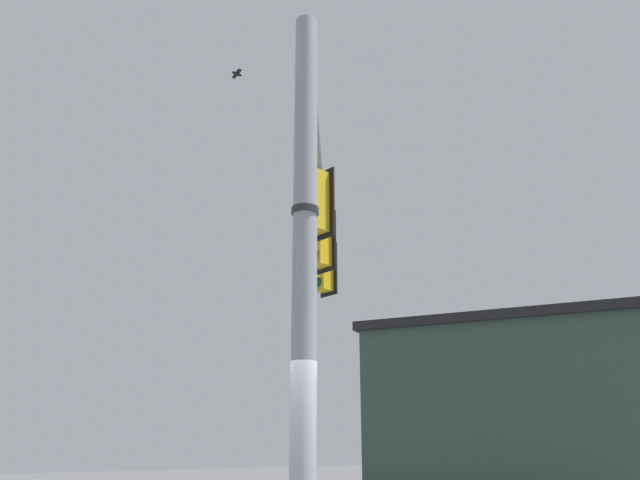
{
  "coord_description": "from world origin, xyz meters",
  "views": [
    {
      "loc": [
        -5.15,
        4.28,
        1.61
      ],
      "look_at": [
        3.41,
        -3.23,
        5.48
      ],
      "focal_mm": 34.34,
      "sensor_mm": 36.0,
      "label": 1
    }
  ],
  "objects_px": {
    "traffic_light_nearest_pole": "(315,202)",
    "traffic_light_mid_outer": "(323,268)",
    "street_name_sign": "(306,220)",
    "traffic_light_mid_inner": "(319,240)",
    "bird_flying": "(237,74)"
  },
  "relations": [
    {
      "from": "street_name_sign",
      "to": "bird_flying",
      "type": "bearing_deg",
      "value": -22.29
    },
    {
      "from": "street_name_sign",
      "to": "traffic_light_mid_outer",
      "type": "bearing_deg",
      "value": -43.29
    },
    {
      "from": "street_name_sign",
      "to": "traffic_light_nearest_pole",
      "type": "bearing_deg",
      "value": -43.07
    },
    {
      "from": "traffic_light_nearest_pole",
      "to": "street_name_sign",
      "type": "xyz_separation_m",
      "value": [
        -1.77,
        1.66,
        -1.23
      ]
    },
    {
      "from": "street_name_sign",
      "to": "bird_flying",
      "type": "distance_m",
      "value": 7.66
    },
    {
      "from": "traffic_light_mid_outer",
      "to": "traffic_light_nearest_pole",
      "type": "bearing_deg",
      "value": 136.57
    },
    {
      "from": "traffic_light_mid_outer",
      "to": "bird_flying",
      "type": "distance_m",
      "value": 4.87
    },
    {
      "from": "traffic_light_nearest_pole",
      "to": "traffic_light_mid_outer",
      "type": "xyz_separation_m",
      "value": [
        2.89,
        -2.73,
        0.0
      ]
    },
    {
      "from": "traffic_light_mid_inner",
      "to": "bird_flying",
      "type": "distance_m",
      "value": 4.69
    },
    {
      "from": "bird_flying",
      "to": "traffic_light_mid_inner",
      "type": "bearing_deg",
      "value": -150.1
    },
    {
      "from": "traffic_light_nearest_pole",
      "to": "bird_flying",
      "type": "xyz_separation_m",
      "value": [
        3.18,
        -0.37,
        4.25
      ]
    },
    {
      "from": "traffic_light_nearest_pole",
      "to": "traffic_light_mid_outer",
      "type": "distance_m",
      "value": 3.98
    },
    {
      "from": "traffic_light_mid_inner",
      "to": "street_name_sign",
      "type": "bearing_deg",
      "value": 136.77
    },
    {
      "from": "traffic_light_mid_outer",
      "to": "street_name_sign",
      "type": "bearing_deg",
      "value": 136.71
    },
    {
      "from": "traffic_light_nearest_pole",
      "to": "traffic_light_mid_inner",
      "type": "xyz_separation_m",
      "value": [
        1.44,
        -1.37,
        0.0
      ]
    }
  ]
}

